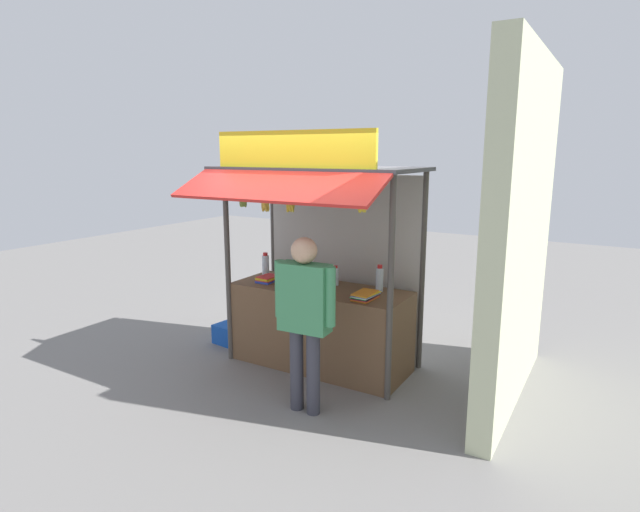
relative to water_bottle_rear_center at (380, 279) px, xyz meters
name	(u,v)px	position (x,y,z in m)	size (l,w,h in m)	color
ground_plane	(320,364)	(-0.62, -0.19, -1.03)	(20.00, 20.00, 0.00)	slate
stall_counter	(320,327)	(-0.62, -0.19, -0.58)	(1.95, 0.74, 0.89)	brown
stall_structure	(325,227)	(-0.62, -0.08, 0.52)	(2.15, 1.60, 2.54)	#4C4742
water_bottle_rear_center	(380,279)	(0.00, 0.00, 0.00)	(0.08, 0.08, 0.29)	silver
water_bottle_mid_left	(336,276)	(-0.52, -0.02, -0.03)	(0.06, 0.06, 0.22)	silver
water_bottle_back_right	(266,266)	(-1.41, -0.11, 0.00)	(0.08, 0.08, 0.29)	silver
magazine_stack_right	(267,279)	(-1.26, -0.28, -0.10)	(0.21, 0.25, 0.07)	blue
magazine_stack_center	(305,285)	(-0.73, -0.31, -0.10)	(0.23, 0.33, 0.08)	red
magazine_stack_far_left	(365,296)	(0.01, -0.35, -0.10)	(0.22, 0.32, 0.08)	orange
banana_bunch_inner_right	(243,200)	(-1.26, -0.66, 0.82)	(0.10, 0.10, 0.29)	#332D23
banana_bunch_rightmost	(362,204)	(0.10, -0.66, 0.85)	(0.11, 0.11, 0.26)	#332D23
banana_bunch_leftmost	(265,203)	(-0.98, -0.66, 0.80)	(0.10, 0.10, 0.32)	#332D23
banana_bunch_inner_left	(290,205)	(-0.68, -0.66, 0.81)	(0.11, 0.11, 0.30)	#332D23
vendor_person	(305,309)	(-0.21, -1.15, -0.05)	(0.61, 0.23, 1.62)	#383842
plastic_crate	(231,333)	(-1.92, -0.17, -0.91)	(0.34, 0.34, 0.24)	#194CB2
neighbour_wall	(521,235)	(1.35, 0.11, 0.57)	(0.20, 2.40, 3.19)	beige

